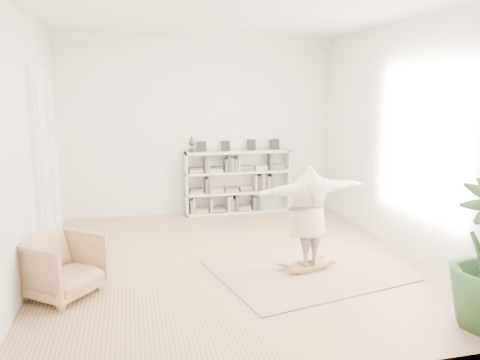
# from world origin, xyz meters

# --- Properties ---
(floor) EXTENTS (6.00, 6.00, 0.00)m
(floor) POSITION_xyz_m (0.00, 0.00, 0.00)
(floor) COLOR #90694A
(floor) RESTS_ON ground
(room_shell) EXTENTS (6.00, 6.00, 6.00)m
(room_shell) POSITION_xyz_m (0.00, 2.94, 3.51)
(room_shell) COLOR silver
(room_shell) RESTS_ON floor
(doors) EXTENTS (0.09, 1.78, 2.92)m
(doors) POSITION_xyz_m (-2.70, 1.30, 1.40)
(doors) COLOR white
(doors) RESTS_ON floor
(bookshelf) EXTENTS (2.20, 0.35, 1.64)m
(bookshelf) POSITION_xyz_m (0.74, 2.82, 0.64)
(bookshelf) COLOR silver
(bookshelf) RESTS_ON floor
(armchair) EXTENTS (1.16, 1.16, 0.76)m
(armchair) POSITION_xyz_m (-2.30, -0.67, 0.38)
(armchair) COLOR tan
(armchair) RESTS_ON floor
(rug) EXTENTS (2.86, 2.48, 0.02)m
(rug) POSITION_xyz_m (0.97, -0.59, 0.01)
(rug) COLOR tan
(rug) RESTS_ON floor
(rocker_board) EXTENTS (0.60, 0.43, 0.12)m
(rocker_board) POSITION_xyz_m (0.97, -0.59, 0.07)
(rocker_board) COLOR olive
(rocker_board) RESTS_ON rug
(person) EXTENTS (1.81, 0.83, 1.43)m
(person) POSITION_xyz_m (0.97, -0.59, 0.85)
(person) COLOR beige
(person) RESTS_ON rocker_board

